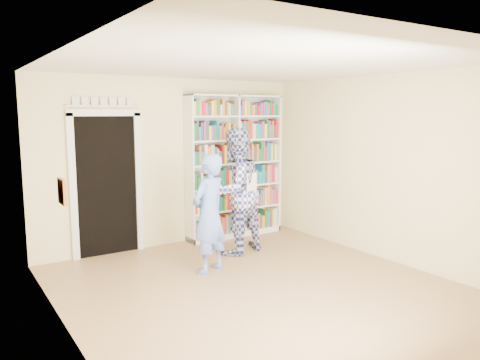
{
  "coord_description": "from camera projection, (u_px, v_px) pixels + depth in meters",
  "views": [
    {
      "loc": [
        -3.21,
        -4.44,
        2.15
      ],
      "look_at": [
        0.27,
        0.9,
        1.23
      ],
      "focal_mm": 35.0,
      "sensor_mm": 36.0,
      "label": 1
    }
  ],
  "objects": [
    {
      "name": "wall_left",
      "position": [
        65.0,
        200.0,
        4.31
      ],
      "size": [
        0.0,
        5.0,
        5.0
      ],
      "primitive_type": "plane",
      "rotation": [
        1.57,
        0.0,
        1.57
      ],
      "color": "#F7E9AA",
      "rests_on": "floor"
    },
    {
      "name": "ceiling",
      "position": [
        263.0,
        64.0,
        5.34
      ],
      "size": [
        5.0,
        5.0,
        0.0
      ],
      "primitive_type": "plane",
      "rotation": [
        3.14,
        0.0,
        0.0
      ],
      "color": "white",
      "rests_on": "wall_back"
    },
    {
      "name": "wall_art",
      "position": [
        62.0,
        192.0,
        4.48
      ],
      "size": [
        0.03,
        0.25,
        0.25
      ],
      "primitive_type": "cube",
      "color": "brown",
      "rests_on": "wall_left"
    },
    {
      "name": "paper_sheet",
      "position": [
        252.0,
        184.0,
        6.95
      ],
      "size": [
        0.22,
        0.08,
        0.33
      ],
      "primitive_type": "cube",
      "rotation": [
        0.0,
        0.0,
        0.31
      ],
      "color": "white",
      "rests_on": "man_plaid"
    },
    {
      "name": "man_plaid",
      "position": [
        235.0,
        191.0,
        7.11
      ],
      "size": [
        1.08,
        0.92,
        1.92
      ],
      "primitive_type": "imported",
      "rotation": [
        0.0,
        0.0,
        3.37
      ],
      "color": "navy",
      "rests_on": "floor"
    },
    {
      "name": "wall_back",
      "position": [
        173.0,
        162.0,
        7.6
      ],
      "size": [
        4.5,
        0.0,
        4.5
      ],
      "primitive_type": "plane",
      "rotation": [
        1.57,
        0.0,
        0.0
      ],
      "color": "#F7E9AA",
      "rests_on": "floor"
    },
    {
      "name": "bookshelf",
      "position": [
        234.0,
        166.0,
        8.08
      ],
      "size": [
        1.78,
        0.33,
        2.44
      ],
      "rotation": [
        0.0,
        0.0,
        -0.23
      ],
      "color": "white",
      "rests_on": "floor"
    },
    {
      "name": "man_blue",
      "position": [
        209.0,
        214.0,
        6.27
      ],
      "size": [
        0.69,
        0.59,
        1.62
      ],
      "primitive_type": "imported",
      "rotation": [
        0.0,
        0.0,
        3.55
      ],
      "color": "#6183D9",
      "rests_on": "floor"
    },
    {
      "name": "wall_right",
      "position": [
        389.0,
        169.0,
        6.74
      ],
      "size": [
        0.0,
        5.0,
        5.0
      ],
      "primitive_type": "plane",
      "rotation": [
        1.57,
        0.0,
        -1.57
      ],
      "color": "#F7E9AA",
      "rests_on": "floor"
    },
    {
      "name": "floor",
      "position": [
        262.0,
        290.0,
        5.72
      ],
      "size": [
        5.0,
        5.0,
        0.0
      ],
      "primitive_type": "plane",
      "color": "#A0774D",
      "rests_on": "ground"
    },
    {
      "name": "doorway",
      "position": [
        106.0,
        178.0,
        7.01
      ],
      "size": [
        1.1,
        0.08,
        2.43
      ],
      "color": "black",
      "rests_on": "floor"
    }
  ]
}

